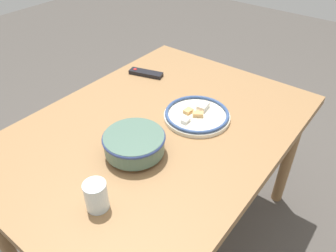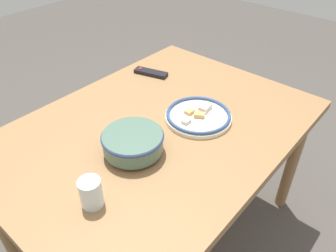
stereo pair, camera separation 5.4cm
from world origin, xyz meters
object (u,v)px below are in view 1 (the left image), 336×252
Objects in this scene: tv_remote at (146,73)px; food_plate at (197,115)px; noodle_bowl at (134,143)px; drinking_glass at (96,196)px.

food_plate is at bearing -126.72° from tv_remote.
food_plate is 1.54× the size of tv_remote.
drinking_glass reaches higher than noodle_bowl.
noodle_bowl is 1.25× the size of tv_remote.
food_plate is (0.34, -0.06, -0.03)m from noodle_bowl.
drinking_glass is (-0.60, -0.02, 0.04)m from food_plate.
drinking_glass is at bearing -165.42° from tv_remote.
noodle_bowl is at bearing 170.21° from food_plate.
noodle_bowl reaches higher than food_plate.
food_plate is at bearing 2.03° from drinking_glass.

